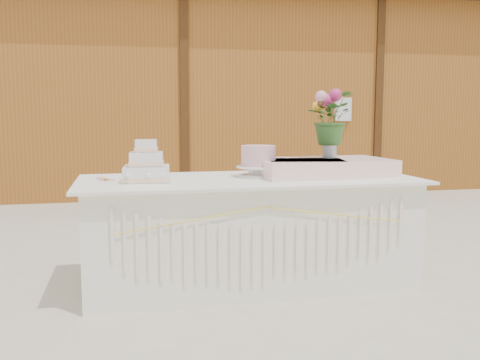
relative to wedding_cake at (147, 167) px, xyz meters
name	(u,v)px	position (x,y,z in m)	size (l,w,h in m)	color
ground	(249,282)	(0.72, 0.02, -0.87)	(80.00, 80.00, 0.00)	beige
barn	(171,89)	(0.71, 6.02, 0.81)	(12.60, 4.60, 3.30)	brown
cake_table	(249,231)	(0.72, 0.02, -0.48)	(2.40, 1.00, 0.77)	white
wedding_cake	(147,167)	(0.00, 0.00, 0.00)	(0.34, 0.34, 0.28)	white
pink_cake_stand	(258,159)	(0.80, 0.08, 0.03)	(0.32, 0.32, 0.23)	white
satin_runner	(322,167)	(1.29, 0.06, -0.03)	(0.98, 0.57, 0.12)	#FFD4CD
flower_vase	(329,148)	(1.37, 0.14, 0.10)	(0.11, 0.11, 0.15)	silver
bouquet	(330,112)	(1.37, 0.14, 0.38)	(0.36, 0.31, 0.40)	#346227
loose_flowers	(105,180)	(-0.28, 0.05, -0.09)	(0.15, 0.36, 0.02)	pink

